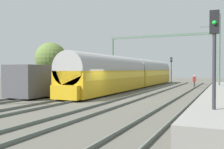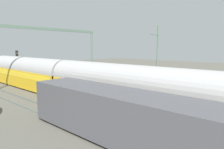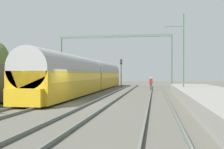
{
  "view_description": "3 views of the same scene",
  "coord_description": "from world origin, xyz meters",
  "px_view_note": "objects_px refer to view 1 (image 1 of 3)",
  "views": [
    {
      "loc": [
        9.19,
        -19.29,
        2.46
      ],
      "look_at": [
        -2.06,
        6.24,
        1.93
      ],
      "focal_mm": 41.56,
      "sensor_mm": 36.0,
      "label": 1
    },
    {
      "loc": [
        -14.8,
        -4.41,
        5.35
      ],
      "look_at": [
        0.85,
        9.5,
        2.5
      ],
      "focal_mm": 32.85,
      "sensor_mm": 36.0,
      "label": 2
    },
    {
      "loc": [
        5.88,
        -17.67,
        2.18
      ],
      "look_at": [
        -1.03,
        24.55,
        2.04
      ],
      "focal_mm": 42.2,
      "sensor_mm": 36.0,
      "label": 3
    }
  ],
  "objects_px": {
    "freight_car": "(62,79)",
    "catenary_gantry": "(161,47)",
    "passenger_train": "(134,73)",
    "person_crossing": "(194,80)",
    "railway_signal_near": "(214,54)",
    "railway_signal_far": "(171,66)"
  },
  "relations": [
    {
      "from": "person_crossing",
      "to": "railway_signal_near",
      "type": "distance_m",
      "value": 25.34
    },
    {
      "from": "passenger_train",
      "to": "railway_signal_far",
      "type": "xyz_separation_m",
      "value": [
        1.92,
        15.58,
        1.08
      ]
    },
    {
      "from": "railway_signal_near",
      "to": "railway_signal_far",
      "type": "relative_size",
      "value": 1.0
    },
    {
      "from": "passenger_train",
      "to": "freight_car",
      "type": "relative_size",
      "value": 2.53
    },
    {
      "from": "passenger_train",
      "to": "railway_signal_far",
      "type": "height_order",
      "value": "railway_signal_far"
    },
    {
      "from": "freight_car",
      "to": "railway_signal_far",
      "type": "bearing_deg",
      "value": 77.16
    },
    {
      "from": "railway_signal_far",
      "to": "catenary_gantry",
      "type": "height_order",
      "value": "catenary_gantry"
    },
    {
      "from": "person_crossing",
      "to": "catenary_gantry",
      "type": "distance_m",
      "value": 8.21
    },
    {
      "from": "railway_signal_far",
      "to": "passenger_train",
      "type": "bearing_deg",
      "value": -97.02
    },
    {
      "from": "passenger_train",
      "to": "person_crossing",
      "type": "distance_m",
      "value": 8.01
    },
    {
      "from": "freight_car",
      "to": "catenary_gantry",
      "type": "distance_m",
      "value": 19.17
    },
    {
      "from": "passenger_train",
      "to": "freight_car",
      "type": "distance_m",
      "value": 11.63
    },
    {
      "from": "railway_signal_far",
      "to": "catenary_gantry",
      "type": "xyz_separation_m",
      "value": [
        0.14,
        -8.86,
        2.86
      ]
    },
    {
      "from": "railway_signal_near",
      "to": "railway_signal_far",
      "type": "height_order",
      "value": "railway_signal_near"
    },
    {
      "from": "passenger_train",
      "to": "railway_signal_far",
      "type": "bearing_deg",
      "value": 82.98
    },
    {
      "from": "catenary_gantry",
      "to": "passenger_train",
      "type": "bearing_deg",
      "value": -107.01
    },
    {
      "from": "freight_car",
      "to": "railway_signal_far",
      "type": "distance_m",
      "value": 27.18
    },
    {
      "from": "freight_car",
      "to": "railway_signal_near",
      "type": "relative_size",
      "value": 2.73
    },
    {
      "from": "railway_signal_far",
      "to": "catenary_gantry",
      "type": "bearing_deg",
      "value": -89.1
    },
    {
      "from": "passenger_train",
      "to": "freight_car",
      "type": "xyz_separation_m",
      "value": [
        -4.11,
        -10.87,
        -0.5
      ]
    },
    {
      "from": "person_crossing",
      "to": "catenary_gantry",
      "type": "bearing_deg",
      "value": 126.68
    },
    {
      "from": "person_crossing",
      "to": "railway_signal_near",
      "type": "xyz_separation_m",
      "value": [
        3.41,
        -25.03,
        2.04
      ]
    }
  ]
}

